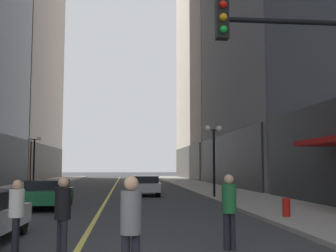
# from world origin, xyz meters

# --- Properties ---
(ground_plane) EXTENTS (200.00, 200.00, 0.00)m
(ground_plane) POSITION_xyz_m (0.00, 35.00, 0.00)
(ground_plane) COLOR #38383A
(sidewalk_left) EXTENTS (4.50, 78.00, 0.15)m
(sidewalk_left) POSITION_xyz_m (-8.25, 35.00, 0.07)
(sidewalk_left) COLOR #9E9991
(sidewalk_left) RESTS_ON ground
(sidewalk_right) EXTENTS (4.50, 78.00, 0.15)m
(sidewalk_right) POSITION_xyz_m (8.25, 35.00, 0.07)
(sidewalk_right) COLOR #9E9991
(sidewalk_right) RESTS_ON ground
(lane_centre_stripe) EXTENTS (0.16, 70.00, 0.01)m
(lane_centre_stripe) POSITION_xyz_m (0.00, 35.00, 0.00)
(lane_centre_stripe) COLOR #E5D64C
(lane_centre_stripe) RESTS_ON ground
(building_right_far) EXTENTS (12.87, 26.00, 51.86)m
(building_right_far) POSITION_xyz_m (16.84, 60.00, 25.84)
(building_right_far) COLOR #B7AD99
(building_right_far) RESTS_ON ground
(car_green) EXTENTS (1.92, 4.71, 1.32)m
(car_green) POSITION_xyz_m (-2.56, 15.52, 0.72)
(car_green) COLOR #196038
(car_green) RESTS_ON ground
(car_silver) EXTENTS (2.09, 4.23, 1.32)m
(car_silver) POSITION_xyz_m (2.42, 23.43, 0.72)
(car_silver) COLOR #B7B7BC
(car_silver) RESTS_ON ground
(pedestrian_in_white_shirt) EXTENTS (0.36, 0.36, 1.65)m
(pedestrian_in_white_shirt) POSITION_xyz_m (-1.37, 5.05, 0.96)
(pedestrian_in_white_shirt) COLOR black
(pedestrian_in_white_shirt) RESTS_ON ground
(pedestrian_in_grey_suit) EXTENTS (0.35, 0.35, 1.80)m
(pedestrian_in_grey_suit) POSITION_xyz_m (1.20, 1.89, 1.06)
(pedestrian_in_grey_suit) COLOR black
(pedestrian_in_grey_suit) RESTS_ON ground
(pedestrian_in_black_coat) EXTENTS (0.48, 0.48, 1.73)m
(pedestrian_in_black_coat) POSITION_xyz_m (-0.22, 4.26, 1.01)
(pedestrian_in_black_coat) COLOR black
(pedestrian_in_black_coat) RESTS_ON ground
(pedestrian_in_green_parka) EXTENTS (0.40, 0.40, 1.76)m
(pedestrian_in_green_parka) POSITION_xyz_m (3.55, 4.90, 1.03)
(pedestrian_in_green_parka) COLOR black
(pedestrian_in_green_parka) RESTS_ON ground
(traffic_light_near_right) EXTENTS (3.43, 0.34, 5.65)m
(traffic_light_near_right) POSITION_xyz_m (5.35, 3.89, 3.74)
(traffic_light_near_right) COLOR black
(traffic_light_near_right) RESTS_ON ground
(street_lamp_left_far) EXTENTS (1.06, 0.36, 4.43)m
(street_lamp_left_far) POSITION_xyz_m (-6.40, 30.47, 3.26)
(street_lamp_left_far) COLOR black
(street_lamp_left_far) RESTS_ON ground
(street_lamp_right_mid) EXTENTS (1.06, 0.36, 4.43)m
(street_lamp_right_mid) POSITION_xyz_m (6.40, 20.09, 3.26)
(street_lamp_right_mid) COLOR black
(street_lamp_right_mid) RESTS_ON ground
(fire_hydrant_right) EXTENTS (0.28, 0.28, 0.80)m
(fire_hydrant_right) POSITION_xyz_m (6.90, 9.93, 0.40)
(fire_hydrant_right) COLOR red
(fire_hydrant_right) RESTS_ON ground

